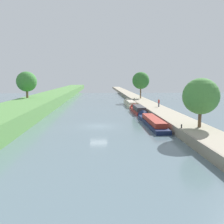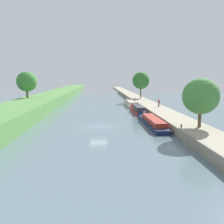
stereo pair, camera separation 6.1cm
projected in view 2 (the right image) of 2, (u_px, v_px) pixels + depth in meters
name	position (u px, v px, depth m)	size (l,w,h in m)	color
ground_plane	(98.00, 126.00, 35.97)	(160.00, 160.00, 0.00)	slate
left_grassy_bank	(1.00, 119.00, 35.07)	(8.63, 260.00, 2.43)	#518442
right_towpath	(178.00, 122.00, 36.52)	(4.37, 260.00, 1.09)	#9E937F
stone_quay	(163.00, 122.00, 36.40)	(0.25, 260.00, 1.14)	gray
narrowboat_navy	(151.00, 121.00, 37.49)	(1.98, 14.70, 1.90)	#141E42
narrowboat_red	(138.00, 110.00, 50.60)	(2.04, 10.44, 2.15)	maroon
narrowboat_cream	(130.00, 104.00, 62.68)	(2.11, 13.03, 2.00)	beige
tree_rightbank_near	(201.00, 96.00, 29.40)	(4.37, 4.37, 5.98)	brown
tree_rightbank_midnear	(141.00, 81.00, 71.60)	(4.99, 4.99, 7.70)	brown
tree_leftbank_downstream	(27.00, 82.00, 56.38)	(4.63, 4.63, 6.11)	brown
person_walking	(159.00, 103.00, 50.90)	(0.34, 0.34, 1.66)	#282D42
mooring_bollard_near	(181.00, 126.00, 29.35)	(0.16, 0.16, 0.45)	black
mooring_bollard_far	(134.00, 99.00, 68.15)	(0.16, 0.16, 0.45)	black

